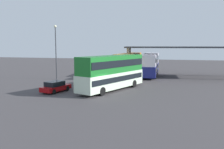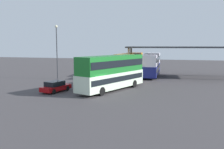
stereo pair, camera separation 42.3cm
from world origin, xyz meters
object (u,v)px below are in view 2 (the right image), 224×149
double_decker_mid_row (152,64)px  lamppost_tall (57,46)px  parked_hatchback (56,86)px  double_decker_main (112,71)px  double_decker_near_canopy (130,64)px

double_decker_mid_row → lamppost_tall: bearing=116.8°
lamppost_tall → parked_hatchback: bearing=-63.7°
double_decker_main → double_decker_mid_row: bearing=9.8°
double_decker_mid_row → lamppost_tall: 17.13m
double_decker_main → lamppost_tall: size_ratio=1.25×
double_decker_main → double_decker_near_canopy: double_decker_main is taller
parked_hatchback → lamppost_tall: bearing=41.0°
double_decker_mid_row → double_decker_main: bearing=166.3°
parked_hatchback → double_decker_mid_row: size_ratio=0.37×
double_decker_main → parked_hatchback: double_decker_main is taller
parked_hatchback → double_decker_near_canopy: size_ratio=0.37×
double_decker_near_canopy → double_decker_main: bearing=-174.8°
double_decker_main → lamppost_tall: lamppost_tall is taller
double_decker_near_canopy → lamppost_tall: 13.02m
double_decker_main → double_decker_mid_row: (3.41, 15.21, -0.14)m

